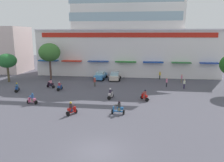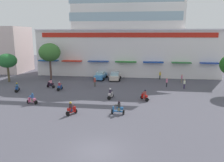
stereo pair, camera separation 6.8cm
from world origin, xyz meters
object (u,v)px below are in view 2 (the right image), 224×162
at_px(scooter_rider_3, 145,96).
at_px(scooter_rider_4, 60,87).
at_px(scooter_rider_6, 51,84).
at_px(pedestrian_1, 182,78).
at_px(scooter_rider_7, 32,99).
at_px(pedestrian_0, 95,81).
at_px(pedestrian_2, 184,83).
at_px(plaza_tree_0, 7,61).
at_px(pedestrian_4, 167,82).
at_px(scooter_rider_2, 71,109).
at_px(scooter_rider_5, 110,94).
at_px(scooter_rider_1, 118,109).
at_px(scooter_rider_0, 17,88).
at_px(parked_car_1, 115,76).
at_px(parked_car_0, 101,76).
at_px(plaza_tree_2, 50,52).
at_px(pedestrian_3, 160,75).

height_order(scooter_rider_3, scooter_rider_4, scooter_rider_3).
height_order(scooter_rider_6, pedestrian_1, pedestrian_1).
bearing_deg(scooter_rider_6, scooter_rider_7, -82.44).
xyz_separation_m(pedestrian_0, pedestrian_2, (15.12, 0.49, -0.06)).
bearing_deg(plaza_tree_0, pedestrian_4, -0.94).
xyz_separation_m(scooter_rider_2, scooter_rider_3, (8.25, 6.59, -0.01)).
relative_size(scooter_rider_5, scooter_rider_6, 1.02).
bearing_deg(scooter_rider_5, scooter_rider_2, -117.36).
bearing_deg(pedestrian_1, scooter_rider_4, -157.97).
bearing_deg(scooter_rider_1, pedestrian_0, 112.79).
height_order(scooter_rider_1, scooter_rider_2, scooter_rider_2).
relative_size(scooter_rider_2, scooter_rider_5, 0.98).
height_order(scooter_rider_0, pedestrian_2, pedestrian_2).
xyz_separation_m(parked_car_1, pedestrian_1, (12.65, -0.84, 0.14)).
bearing_deg(pedestrian_2, parked_car_1, 156.54).
bearing_deg(scooter_rider_6, pedestrian_1, 16.91).
bearing_deg(scooter_rider_6, pedestrian_0, 14.82).
xyz_separation_m(parked_car_0, scooter_rider_5, (3.82, -13.26, -0.11)).
relative_size(scooter_rider_1, pedestrian_1, 0.95).
height_order(plaza_tree_2, scooter_rider_4, plaza_tree_2).
xyz_separation_m(plaza_tree_0, pedestrian_2, (32.19, -1.17, -3.14)).
relative_size(pedestrian_3, pedestrian_4, 1.03).
relative_size(parked_car_0, pedestrian_4, 2.82).
distance_m(scooter_rider_3, scooter_rider_4, 14.10).
bearing_deg(scooter_rider_1, plaza_tree_2, 130.43).
relative_size(scooter_rider_3, scooter_rider_6, 0.99).
bearing_deg(scooter_rider_4, pedestrian_0, 33.20).
relative_size(scooter_rider_5, pedestrian_0, 0.94).
distance_m(scooter_rider_6, pedestrian_4, 19.78).
bearing_deg(pedestrian_0, pedestrian_3, 33.53).
bearing_deg(scooter_rider_1, parked_car_1, 97.88).
height_order(scooter_rider_1, scooter_rider_3, scooter_rider_3).
distance_m(plaza_tree_0, parked_car_1, 20.58).
height_order(plaza_tree_2, parked_car_1, plaza_tree_2).
relative_size(scooter_rider_6, pedestrian_4, 0.96).
xyz_separation_m(scooter_rider_4, pedestrian_4, (17.43, 4.52, 0.34)).
xyz_separation_m(scooter_rider_2, pedestrian_2, (14.91, 14.26, 0.24)).
height_order(parked_car_1, scooter_rider_2, parked_car_1).
xyz_separation_m(parked_car_1, scooter_rider_5, (0.89, -12.85, -0.14)).
relative_size(scooter_rider_7, pedestrian_2, 0.97).
bearing_deg(plaza_tree_2, scooter_rider_4, -59.70).
relative_size(scooter_rider_6, pedestrian_1, 0.97).
relative_size(parked_car_0, scooter_rider_2, 2.94).
bearing_deg(parked_car_1, scooter_rider_7, -118.23).
xyz_separation_m(scooter_rider_6, pedestrian_4, (19.53, 3.09, 0.29)).
bearing_deg(scooter_rider_6, scooter_rider_3, -18.62).
distance_m(plaza_tree_2, parked_car_1, 13.90).
bearing_deg(scooter_rider_0, pedestrian_2, 11.92).
xyz_separation_m(parked_car_1, scooter_rider_3, (5.64, -13.02, -0.17)).
height_order(scooter_rider_1, pedestrian_1, pedestrian_1).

